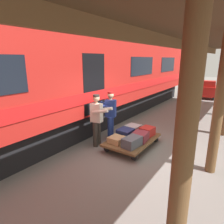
% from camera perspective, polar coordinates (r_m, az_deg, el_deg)
% --- Properties ---
extents(ground_plane, '(60.00, 60.00, 0.00)m').
position_cam_1_polar(ground_plane, '(6.26, 9.57, -11.47)').
color(ground_plane, slate).
extents(train_car, '(3.02, 20.45, 4.00)m').
position_cam_1_polar(train_car, '(7.73, -13.83, 9.34)').
color(train_car, '#B21E19').
rests_on(train_car, ground_plane).
extents(luggage_cart, '(1.20, 1.93, 0.28)m').
position_cam_1_polar(luggage_cart, '(6.49, 5.93, -8.03)').
color(luggage_cart, brown).
rests_on(luggage_cart, ground_plane).
extents(suitcase_burgundy_valise, '(0.51, 0.59, 0.27)m').
position_cam_1_polar(suitcase_burgundy_valise, '(6.31, 8.13, -7.06)').
color(suitcase_burgundy_valise, maroon).
rests_on(suitcase_burgundy_valise, luggage_cart).
extents(suitcase_slate_roller, '(0.44, 0.63, 0.29)m').
position_cam_1_polar(suitcase_slate_roller, '(5.88, 5.79, -8.62)').
color(suitcase_slate_roller, '#4C515B').
rests_on(suitcase_slate_roller, luggage_cart).
extents(suitcase_navy_fabric, '(0.48, 0.48, 0.27)m').
position_cam_1_polar(suitcase_navy_fabric, '(6.55, 3.90, -6.11)').
color(suitcase_navy_fabric, navy).
rests_on(suitcase_navy_fabric, luggage_cart).
extents(suitcase_red_plastic, '(0.43, 0.50, 0.29)m').
position_cam_1_polar(suitcase_red_plastic, '(6.76, 10.16, -5.54)').
color(suitcase_red_plastic, '#AD231E').
rests_on(suitcase_red_plastic, luggage_cart).
extents(suitcase_gray_aluminum, '(0.49, 0.49, 0.26)m').
position_cam_1_polar(suitcase_gray_aluminum, '(6.98, 6.13, -4.83)').
color(suitcase_gray_aluminum, '#9EA0A5').
rests_on(suitcase_gray_aluminum, luggage_cart).
extents(suitcase_tan_vintage, '(0.45, 0.47, 0.18)m').
position_cam_1_polar(suitcase_tan_vintage, '(6.15, 1.34, -7.98)').
color(suitcase_tan_vintage, tan).
rests_on(suitcase_tan_vintage, luggage_cart).
extents(porter_in_overalls, '(0.73, 0.56, 1.70)m').
position_cam_1_polar(porter_in_overalls, '(6.89, -0.56, -0.50)').
color(porter_in_overalls, navy).
rests_on(porter_in_overalls, ground_plane).
extents(porter_by_door, '(0.71, 0.50, 1.70)m').
position_cam_1_polar(porter_by_door, '(6.34, -4.31, -1.93)').
color(porter_by_door, '#332D28').
rests_on(porter_by_door, ground_plane).
extents(baggage_tug, '(1.32, 1.83, 1.30)m').
position_cam_1_polar(baggage_tug, '(15.88, 26.10, 5.77)').
color(baggage_tug, '#B21E19').
rests_on(baggage_tug, ground_plane).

